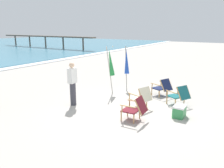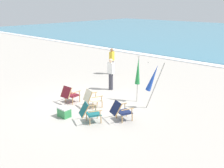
{
  "view_description": "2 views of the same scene",
  "coord_description": "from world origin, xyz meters",
  "px_view_note": "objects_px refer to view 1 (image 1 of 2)",
  "views": [
    {
      "loc": [
        -6.42,
        -3.21,
        2.86
      ],
      "look_at": [
        0.51,
        1.07,
        0.74
      ],
      "focal_mm": 35.0,
      "sensor_mm": 36.0,
      "label": 1
    },
    {
      "loc": [
        8.23,
        -7.32,
        4.31
      ],
      "look_at": [
        0.7,
        0.93,
        0.83
      ],
      "focal_mm": 42.0,
      "sensor_mm": 36.0,
      "label": 2
    }
  ],
  "objects_px": {
    "umbrella_furled_blue": "(127,62)",
    "beach_chair_mid_center": "(136,108)",
    "beach_chair_front_right": "(179,95)",
    "umbrella_furled_green": "(111,63)",
    "cooler_box": "(179,111)",
    "person_near_chairs": "(73,84)",
    "beach_chair_back_left": "(141,97)",
    "beach_chair_front_left": "(163,87)"
  },
  "relations": [
    {
      "from": "beach_chair_mid_center",
      "to": "beach_chair_front_left",
      "type": "relative_size",
      "value": 0.85
    },
    {
      "from": "umbrella_furled_blue",
      "to": "person_near_chairs",
      "type": "bearing_deg",
      "value": 167.32
    },
    {
      "from": "person_near_chairs",
      "to": "cooler_box",
      "type": "bearing_deg",
      "value": -75.83
    },
    {
      "from": "umbrella_furled_green",
      "to": "person_near_chairs",
      "type": "xyz_separation_m",
      "value": [
        -2.01,
        0.41,
        -0.54
      ]
    },
    {
      "from": "umbrella_furled_blue",
      "to": "cooler_box",
      "type": "relative_size",
      "value": 4.14
    },
    {
      "from": "beach_chair_front_right",
      "to": "umbrella_furled_blue",
      "type": "distance_m",
      "value": 3.04
    },
    {
      "from": "umbrella_furled_blue",
      "to": "person_near_chairs",
      "type": "relative_size",
      "value": 1.24
    },
    {
      "from": "beach_chair_front_right",
      "to": "umbrella_furled_blue",
      "type": "bearing_deg",
      "value": 71.19
    },
    {
      "from": "umbrella_furled_green",
      "to": "cooler_box",
      "type": "relative_size",
      "value": 4.32
    },
    {
      "from": "beach_chair_front_right",
      "to": "person_near_chairs",
      "type": "distance_m",
      "value": 4.01
    },
    {
      "from": "beach_chair_mid_center",
      "to": "person_near_chairs",
      "type": "xyz_separation_m",
      "value": [
        0.07,
        2.64,
        0.41
      ]
    },
    {
      "from": "beach_chair_back_left",
      "to": "person_near_chairs",
      "type": "distance_m",
      "value": 2.59
    },
    {
      "from": "beach_chair_back_left",
      "to": "beach_chair_front_left",
      "type": "distance_m",
      "value": 1.77
    },
    {
      "from": "beach_chair_front_right",
      "to": "cooler_box",
      "type": "height_order",
      "value": "beach_chair_front_right"
    },
    {
      "from": "person_near_chairs",
      "to": "cooler_box",
      "type": "distance_m",
      "value": 3.91
    },
    {
      "from": "person_near_chairs",
      "to": "beach_chair_mid_center",
      "type": "bearing_deg",
      "value": -91.6
    },
    {
      "from": "beach_chair_front_right",
      "to": "cooler_box",
      "type": "bearing_deg",
      "value": -163.96
    },
    {
      "from": "umbrella_furled_blue",
      "to": "beach_chair_front_left",
      "type": "bearing_deg",
      "value": -95.67
    },
    {
      "from": "beach_chair_back_left",
      "to": "cooler_box",
      "type": "bearing_deg",
      "value": -93.85
    },
    {
      "from": "beach_chair_mid_center",
      "to": "beach_chair_front_right",
      "type": "distance_m",
      "value": 2.26
    },
    {
      "from": "beach_chair_back_left",
      "to": "beach_chair_mid_center",
      "type": "bearing_deg",
      "value": -164.79
    },
    {
      "from": "beach_chair_mid_center",
      "to": "beach_chair_front_right",
      "type": "bearing_deg",
      "value": -20.33
    },
    {
      "from": "person_near_chairs",
      "to": "umbrella_furled_green",
      "type": "bearing_deg",
      "value": -11.54
    },
    {
      "from": "beach_chair_front_left",
      "to": "cooler_box",
      "type": "distance_m",
      "value": 2.24
    },
    {
      "from": "umbrella_furled_blue",
      "to": "person_near_chairs",
      "type": "xyz_separation_m",
      "value": [
        -2.99,
        0.67,
        -0.48
      ]
    },
    {
      "from": "beach_chair_back_left",
      "to": "beach_chair_front_right",
      "type": "height_order",
      "value": "beach_chair_back_left"
    },
    {
      "from": "beach_chair_front_right",
      "to": "beach_chair_front_left",
      "type": "height_order",
      "value": "beach_chair_front_right"
    },
    {
      "from": "beach_chair_back_left",
      "to": "cooler_box",
      "type": "relative_size",
      "value": 1.73
    },
    {
      "from": "beach_chair_mid_center",
      "to": "umbrella_furled_blue",
      "type": "xyz_separation_m",
      "value": [
        3.06,
        1.96,
        0.9
      ]
    },
    {
      "from": "beach_chair_back_left",
      "to": "beach_chair_mid_center",
      "type": "distance_m",
      "value": 1.15
    },
    {
      "from": "beach_chair_back_left",
      "to": "umbrella_furled_blue",
      "type": "xyz_separation_m",
      "value": [
        1.95,
        1.66,
        0.89
      ]
    },
    {
      "from": "beach_chair_back_left",
      "to": "cooler_box",
      "type": "xyz_separation_m",
      "value": [
        -0.09,
        -1.41,
        -0.23
      ]
    },
    {
      "from": "beach_chair_back_left",
      "to": "umbrella_furled_green",
      "type": "distance_m",
      "value": 2.36
    },
    {
      "from": "umbrella_furled_blue",
      "to": "umbrella_furled_green",
      "type": "height_order",
      "value": "umbrella_furled_green"
    },
    {
      "from": "umbrella_furled_blue",
      "to": "beach_chair_mid_center",
      "type": "bearing_deg",
      "value": -147.31
    },
    {
      "from": "beach_chair_front_left",
      "to": "umbrella_furled_green",
      "type": "bearing_deg",
      "value": 110.66
    },
    {
      "from": "beach_chair_mid_center",
      "to": "umbrella_furled_blue",
      "type": "distance_m",
      "value": 3.75
    },
    {
      "from": "beach_chair_back_left",
      "to": "cooler_box",
      "type": "height_order",
      "value": "beach_chair_back_left"
    },
    {
      "from": "beach_chair_front_right",
      "to": "umbrella_furled_blue",
      "type": "height_order",
      "value": "umbrella_furled_blue"
    },
    {
      "from": "beach_chair_front_left",
      "to": "cooler_box",
      "type": "xyz_separation_m",
      "value": [
        -1.86,
        -1.23,
        -0.22
      ]
    },
    {
      "from": "umbrella_furled_blue",
      "to": "beach_chair_back_left",
      "type": "bearing_deg",
      "value": -139.54
    },
    {
      "from": "beach_chair_back_left",
      "to": "beach_chair_front_right",
      "type": "xyz_separation_m",
      "value": [
        1.01,
        -1.09,
        -0.01
      ]
    }
  ]
}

